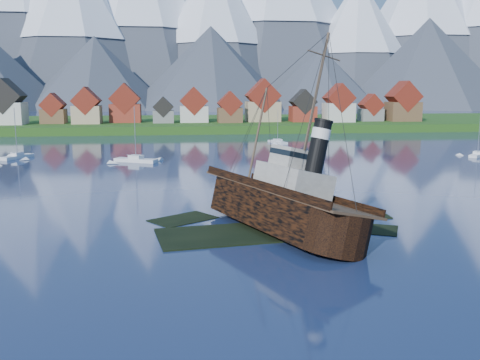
{
  "coord_description": "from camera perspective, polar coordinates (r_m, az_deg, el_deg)",
  "views": [
    {
      "loc": [
        -9.87,
        -61.28,
        16.8
      ],
      "look_at": [
        -1.61,
        6.0,
        5.0
      ],
      "focal_mm": 40.0,
      "sensor_mm": 36.0,
      "label": 1
    }
  ],
  "objects": [
    {
      "name": "sailboat_e",
      "position": [
        162.99,
        4.03,
        4.02
      ],
      "size": [
        4.69,
        9.47,
        10.66
      ],
      "rotation": [
        0.0,
        0.0,
        0.27
      ],
      "color": "silver",
      "rests_on": "ground"
    },
    {
      "name": "sailboat_c",
      "position": [
        123.77,
        -11.04,
        2.03
      ],
      "size": [
        10.22,
        6.83,
        13.1
      ],
      "rotation": [
        0.0,
        0.0,
        1.11
      ],
      "color": "silver",
      "rests_on": "ground"
    },
    {
      "name": "ground",
      "position": [
        64.3,
        2.08,
        -5.28
      ],
      "size": [
        1400.0,
        1400.0,
        0.0
      ],
      "primitive_type": "plane",
      "color": "#1B284C",
      "rests_on": "ground"
    },
    {
      "name": "sailboat_d",
      "position": [
        143.94,
        24.0,
        2.42
      ],
      "size": [
        7.05,
        6.81,
        10.7
      ],
      "rotation": [
        0.0,
        0.0,
        -0.81
      ],
      "color": "silver",
      "rests_on": "ground"
    },
    {
      "name": "seawall",
      "position": [
        194.26,
        -4.08,
        4.89
      ],
      "size": [
        600.0,
        2.5,
        2.0
      ],
      "primitive_type": "cube",
      "color": "#3F3D38",
      "rests_on": "ground"
    },
    {
      "name": "sailboat_b",
      "position": [
        138.17,
        -22.65,
        2.25
      ],
      "size": [
        6.18,
        8.59,
        12.55
      ],
      "rotation": [
        0.0,
        0.0,
        -0.52
      ],
      "color": "silver",
      "rests_on": "ground"
    },
    {
      "name": "tugboat_wreck",
      "position": [
        64.96,
        3.55,
        -2.32
      ],
      "size": [
        7.24,
        31.21,
        24.73
      ],
      "rotation": [
        0.0,
        0.22,
        0.38
      ],
      "color": "black",
      "rests_on": "ground"
    },
    {
      "name": "shore_bank",
      "position": [
        232.1,
        -4.57,
        5.69
      ],
      "size": [
        600.0,
        80.0,
        3.2
      ],
      "primitive_type": "cube",
      "color": "#234A15",
      "rests_on": "ground"
    },
    {
      "name": "town",
      "position": [
        214.87,
        -13.33,
        7.53
      ],
      "size": [
        250.96,
        16.69,
        17.3
      ],
      "color": "maroon",
      "rests_on": "ground"
    },
    {
      "name": "shoal",
      "position": [
        66.73,
        3.3,
        -5.03
      ],
      "size": [
        31.71,
        21.24,
        1.14
      ],
      "color": "black",
      "rests_on": "ground"
    },
    {
      "name": "mountains",
      "position": [
        547.45,
        -6.28,
        17.43
      ],
      "size": [
        965.0,
        340.0,
        205.0
      ],
      "color": "#2D333D",
      "rests_on": "ground"
    }
  ]
}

